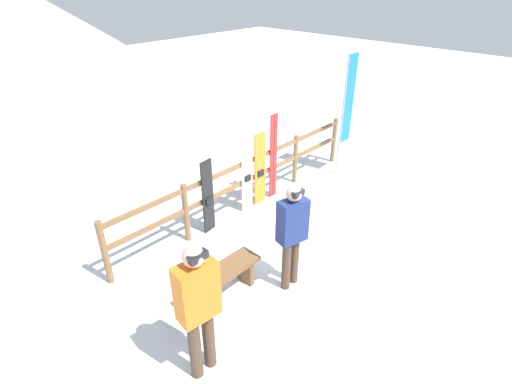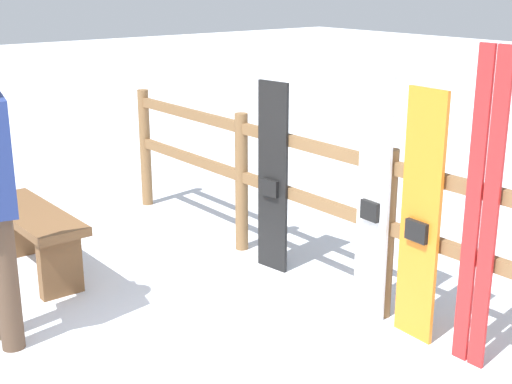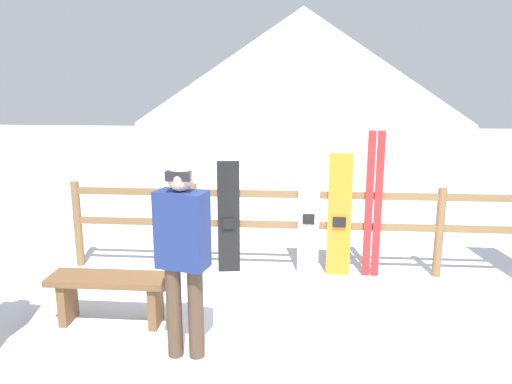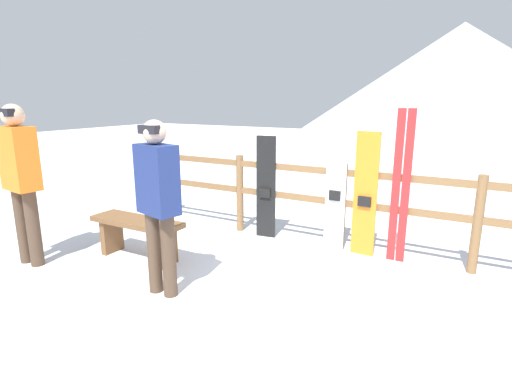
# 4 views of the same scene
# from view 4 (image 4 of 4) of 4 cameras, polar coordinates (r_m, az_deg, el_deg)

# --- Properties ---
(ground_plane) EXTENTS (40.00, 40.00, 0.00)m
(ground_plane) POSITION_cam_4_polar(r_m,az_deg,el_deg) (3.69, 3.19, -16.81)
(ground_plane) COLOR white
(mountain_backdrop) EXTENTS (18.00, 18.00, 6.00)m
(mountain_backdrop) POSITION_cam_4_polar(r_m,az_deg,el_deg) (26.70, 27.05, 14.39)
(mountain_backdrop) COLOR #B2BCD1
(mountain_backdrop) RESTS_ON ground
(fence) EXTENTS (5.97, 0.10, 1.08)m
(fence) POSITION_cam_4_polar(r_m,az_deg,el_deg) (4.99, 12.22, -0.88)
(fence) COLOR brown
(fence) RESTS_ON ground
(bench) EXTENTS (1.16, 0.36, 0.48)m
(bench) POSITION_cam_4_polar(r_m,az_deg,el_deg) (4.86, -16.61, -5.26)
(bench) COLOR brown
(bench) RESTS_ON ground
(person_navy) EXTENTS (0.45, 0.32, 1.66)m
(person_navy) POSITION_cam_4_polar(r_m,az_deg,el_deg) (3.77, -13.82, -0.54)
(person_navy) COLOR #4C3828
(person_navy) RESTS_ON ground
(person_orange) EXTENTS (0.47, 0.30, 1.79)m
(person_orange) POSITION_cam_4_polar(r_m,az_deg,el_deg) (5.05, -30.59, 2.27)
(person_orange) COLOR #4C3828
(person_orange) RESTS_ON ground
(snowboard_black_stripe) EXTENTS (0.27, 0.08, 1.37)m
(snowboard_black_stripe) POSITION_cam_4_polar(r_m,az_deg,el_deg) (5.31, 1.43, 0.60)
(snowboard_black_stripe) COLOR black
(snowboard_black_stripe) RESTS_ON ground
(snowboard_white) EXTENTS (0.25, 0.06, 1.55)m
(snowboard_white) POSITION_cam_4_polar(r_m,az_deg,el_deg) (4.93, 11.31, 0.39)
(snowboard_white) COLOR white
(snowboard_white) RESTS_ON ground
(snowboard_orange) EXTENTS (0.28, 0.07, 1.48)m
(snowboard_orange) POSITION_cam_4_polar(r_m,az_deg,el_deg) (4.84, 15.34, -0.46)
(snowboard_orange) COLOR orange
(snowboard_orange) RESTS_ON ground
(ski_pair_red) EXTENTS (0.20, 0.02, 1.74)m
(ski_pair_red) POSITION_cam_4_polar(r_m,az_deg,el_deg) (4.74, 19.99, 0.60)
(ski_pair_red) COLOR red
(ski_pair_red) RESTS_ON ground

